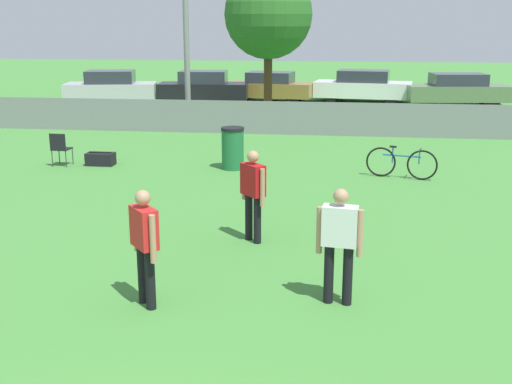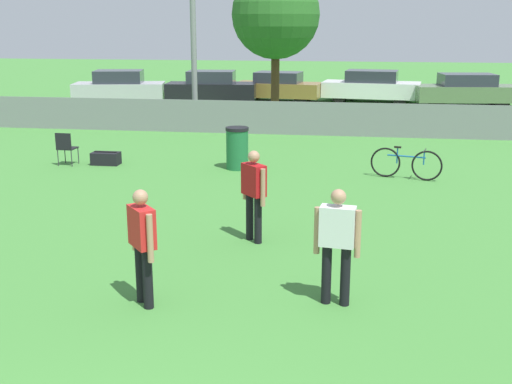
{
  "view_description": "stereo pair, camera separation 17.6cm",
  "coord_description": "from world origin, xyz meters",
  "px_view_note": "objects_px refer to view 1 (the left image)",
  "views": [
    {
      "loc": [
        1.83,
        -3.01,
        3.61
      ],
      "look_at": [
        0.54,
        6.56,
        1.05
      ],
      "focal_mm": 45.0,
      "sensor_mm": 36.0,
      "label": 1
    },
    {
      "loc": [
        2.01,
        -2.98,
        3.61
      ],
      "look_at": [
        0.54,
        6.56,
        1.05
      ],
      "focal_mm": 45.0,
      "sensor_mm": 36.0,
      "label": 2
    }
  ],
  "objects_px": {
    "parked_car_silver": "(111,88)",
    "bicycle_sideline": "(401,163)",
    "player_defender_red": "(145,240)",
    "frisbee_disc": "(143,245)",
    "parked_car_dark": "(203,88)",
    "parked_car_tan": "(270,87)",
    "gear_bag_sideline": "(101,159)",
    "parked_car_white": "(363,86)",
    "parked_car_olive": "(457,90)",
    "player_receiver_white": "(339,238)",
    "trash_bin": "(233,148)",
    "tree_near_pole": "(268,15)",
    "player_thrower_red": "(253,189)",
    "folding_chair_sideline": "(60,147)"
  },
  "relations": [
    {
      "from": "parked_car_olive",
      "to": "parked_car_tan",
      "type": "bearing_deg",
      "value": 169.79
    },
    {
      "from": "frisbee_disc",
      "to": "parked_car_olive",
      "type": "height_order",
      "value": "parked_car_olive"
    },
    {
      "from": "tree_near_pole",
      "to": "parked_car_dark",
      "type": "bearing_deg",
      "value": 128.72
    },
    {
      "from": "frisbee_disc",
      "to": "player_defender_red",
      "type": "bearing_deg",
      "value": -71.3
    },
    {
      "from": "tree_near_pole",
      "to": "player_thrower_red",
      "type": "xyz_separation_m",
      "value": [
        1.42,
        -14.36,
        -2.97
      ]
    },
    {
      "from": "tree_near_pole",
      "to": "bicycle_sideline",
      "type": "xyz_separation_m",
      "value": [
        4.29,
        -9.36,
        -3.51
      ]
    },
    {
      "from": "bicycle_sideline",
      "to": "frisbee_disc",
      "type": "bearing_deg",
      "value": -116.2
    },
    {
      "from": "player_thrower_red",
      "to": "parked_car_tan",
      "type": "relative_size",
      "value": 0.38
    },
    {
      "from": "parked_car_dark",
      "to": "parked_car_white",
      "type": "height_order",
      "value": "parked_car_dark"
    },
    {
      "from": "parked_car_white",
      "to": "player_receiver_white",
      "type": "bearing_deg",
      "value": -85.28
    },
    {
      "from": "parked_car_silver",
      "to": "parked_car_tan",
      "type": "bearing_deg",
      "value": 4.65
    },
    {
      "from": "player_defender_red",
      "to": "gear_bag_sideline",
      "type": "height_order",
      "value": "player_defender_red"
    },
    {
      "from": "tree_near_pole",
      "to": "player_thrower_red",
      "type": "height_order",
      "value": "tree_near_pole"
    },
    {
      "from": "bicycle_sideline",
      "to": "parked_car_dark",
      "type": "height_order",
      "value": "parked_car_dark"
    },
    {
      "from": "frisbee_disc",
      "to": "parked_car_tan",
      "type": "distance_m",
      "value": 20.52
    },
    {
      "from": "parked_car_silver",
      "to": "parked_car_white",
      "type": "relative_size",
      "value": 0.93
    },
    {
      "from": "tree_near_pole",
      "to": "bicycle_sideline",
      "type": "distance_m",
      "value": 10.88
    },
    {
      "from": "parked_car_olive",
      "to": "player_receiver_white",
      "type": "bearing_deg",
      "value": -109.94
    },
    {
      "from": "tree_near_pole",
      "to": "frisbee_disc",
      "type": "xyz_separation_m",
      "value": [
        -0.36,
        -14.86,
        -3.87
      ]
    },
    {
      "from": "parked_car_silver",
      "to": "parked_car_olive",
      "type": "xyz_separation_m",
      "value": [
        15.53,
        1.57,
        -0.03
      ]
    },
    {
      "from": "tree_near_pole",
      "to": "parked_car_olive",
      "type": "height_order",
      "value": "tree_near_pole"
    },
    {
      "from": "parked_car_tan",
      "to": "parked_car_white",
      "type": "distance_m",
      "value": 4.35
    },
    {
      "from": "folding_chair_sideline",
      "to": "bicycle_sideline",
      "type": "distance_m",
      "value": 8.62
    },
    {
      "from": "tree_near_pole",
      "to": "parked_car_tan",
      "type": "relative_size",
      "value": 1.33
    },
    {
      "from": "parked_car_olive",
      "to": "parked_car_dark",
      "type": "bearing_deg",
      "value": 177.25
    },
    {
      "from": "trash_bin",
      "to": "parked_car_olive",
      "type": "xyz_separation_m",
      "value": [
        7.78,
        14.07,
        0.16
      ]
    },
    {
      "from": "tree_near_pole",
      "to": "player_defender_red",
      "type": "relative_size",
      "value": 3.53
    },
    {
      "from": "gear_bag_sideline",
      "to": "parked_car_dark",
      "type": "distance_m",
      "value": 13.27
    },
    {
      "from": "player_defender_red",
      "to": "folding_chair_sideline",
      "type": "distance_m",
      "value": 9.22
    },
    {
      "from": "gear_bag_sideline",
      "to": "parked_car_white",
      "type": "xyz_separation_m",
      "value": [
        7.14,
        14.98,
        0.55
      ]
    },
    {
      "from": "trash_bin",
      "to": "tree_near_pole",
      "type": "bearing_deg",
      "value": 90.91
    },
    {
      "from": "player_thrower_red",
      "to": "trash_bin",
      "type": "height_order",
      "value": "player_thrower_red"
    },
    {
      "from": "parked_car_silver",
      "to": "frisbee_disc",
      "type": "bearing_deg",
      "value": -80.13
    },
    {
      "from": "player_defender_red",
      "to": "frisbee_disc",
      "type": "distance_m",
      "value": 2.52
    },
    {
      "from": "parked_car_silver",
      "to": "parked_car_olive",
      "type": "distance_m",
      "value": 15.6
    },
    {
      "from": "player_thrower_red",
      "to": "gear_bag_sideline",
      "type": "distance_m",
      "value": 7.27
    },
    {
      "from": "tree_near_pole",
      "to": "trash_bin",
      "type": "bearing_deg",
      "value": -89.09
    },
    {
      "from": "parked_car_silver",
      "to": "parked_car_white",
      "type": "xyz_separation_m",
      "value": [
        11.39,
        2.46,
        -0.01
      ]
    },
    {
      "from": "parked_car_silver",
      "to": "bicycle_sideline",
      "type": "bearing_deg",
      "value": -59.01
    },
    {
      "from": "frisbee_disc",
      "to": "trash_bin",
      "type": "distance_m",
      "value": 5.99
    },
    {
      "from": "parked_car_dark",
      "to": "parked_car_tan",
      "type": "relative_size",
      "value": 1.0
    },
    {
      "from": "tree_near_pole",
      "to": "parked_car_dark",
      "type": "distance_m",
      "value": 6.39
    },
    {
      "from": "player_thrower_red",
      "to": "folding_chair_sideline",
      "type": "bearing_deg",
      "value": -175.26
    },
    {
      "from": "gear_bag_sideline",
      "to": "parked_car_white",
      "type": "relative_size",
      "value": 0.16
    },
    {
      "from": "frisbee_disc",
      "to": "bicycle_sideline",
      "type": "relative_size",
      "value": 0.15
    },
    {
      "from": "parked_car_silver",
      "to": "parked_car_dark",
      "type": "bearing_deg",
      "value": -1.47
    },
    {
      "from": "player_receiver_white",
      "to": "parked_car_olive",
      "type": "relative_size",
      "value": 0.34
    },
    {
      "from": "player_receiver_white",
      "to": "parked_car_silver",
      "type": "relative_size",
      "value": 0.36
    },
    {
      "from": "player_defender_red",
      "to": "parked_car_olive",
      "type": "bearing_deg",
      "value": 120.92
    },
    {
      "from": "tree_near_pole",
      "to": "bicycle_sideline",
      "type": "height_order",
      "value": "tree_near_pole"
    }
  ]
}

